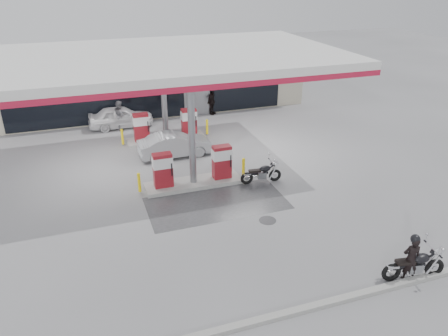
% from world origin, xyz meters
% --- Properties ---
extents(ground, '(90.00, 90.00, 0.00)m').
position_xyz_m(ground, '(0.00, 0.00, 0.00)').
color(ground, gray).
rests_on(ground, ground).
extents(wet_patch, '(6.00, 3.00, 0.00)m').
position_xyz_m(wet_patch, '(0.50, 0.00, 0.00)').
color(wet_patch, '#4C4C4F').
rests_on(wet_patch, ground).
extents(drain_cover, '(0.70, 0.70, 0.01)m').
position_xyz_m(drain_cover, '(2.00, -2.00, 0.00)').
color(drain_cover, '#38383A').
rests_on(drain_cover, ground).
extents(kerb, '(28.00, 0.25, 0.15)m').
position_xyz_m(kerb, '(0.00, -7.00, 0.07)').
color(kerb, gray).
rests_on(kerb, ground).
extents(store_building, '(22.00, 8.22, 4.00)m').
position_xyz_m(store_building, '(0.01, 15.94, 2.01)').
color(store_building, beige).
rests_on(store_building, ground).
extents(canopy, '(16.00, 10.02, 5.51)m').
position_xyz_m(canopy, '(0.00, 5.00, 5.27)').
color(canopy, silver).
rests_on(canopy, ground).
extents(pump_island_near, '(5.14, 1.30, 1.78)m').
position_xyz_m(pump_island_near, '(0.00, 2.00, 0.71)').
color(pump_island_near, '#9E9E99').
rests_on(pump_island_near, ground).
extents(pump_island_far, '(5.14, 1.30, 1.78)m').
position_xyz_m(pump_island_far, '(0.00, 8.00, 0.71)').
color(pump_island_far, '#9E9E99').
rests_on(pump_island_far, ground).
extents(main_motorcycle, '(2.18, 0.87, 1.12)m').
position_xyz_m(main_motorcycle, '(5.06, -6.80, 0.50)').
color(main_motorcycle, black).
rests_on(main_motorcycle, ground).
extents(biker_main, '(0.67, 0.52, 1.61)m').
position_xyz_m(biker_main, '(4.86, -6.77, 0.81)').
color(biker_main, black).
rests_on(biker_main, ground).
extents(parked_motorcycle, '(2.00, 0.77, 1.03)m').
position_xyz_m(parked_motorcycle, '(3.11, 1.20, 0.45)').
color(parked_motorcycle, black).
rests_on(parked_motorcycle, ground).
extents(sedan_white, '(3.99, 1.63, 1.35)m').
position_xyz_m(sedan_white, '(-2.18, 11.20, 0.68)').
color(sedan_white, white).
rests_on(sedan_white, ground).
extents(attendant, '(0.73, 0.91, 1.82)m').
position_xyz_m(attendant, '(-2.26, 10.80, 0.91)').
color(attendant, slate).
rests_on(attendant, ground).
extents(hatchback_silver, '(3.97, 1.49, 1.30)m').
position_xyz_m(hatchback_silver, '(0.00, 5.60, 0.65)').
color(hatchback_silver, '#989B9F').
rests_on(hatchback_silver, ground).
extents(parked_car_left, '(4.26, 2.03, 1.20)m').
position_xyz_m(parked_car_left, '(-8.96, 13.94, 0.60)').
color(parked_car_left, black).
rests_on(parked_car_left, ground).
extents(biker_walking, '(1.07, 1.04, 1.80)m').
position_xyz_m(biker_walking, '(4.01, 11.80, 0.90)').
color(biker_walking, black).
rests_on(biker_walking, ground).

